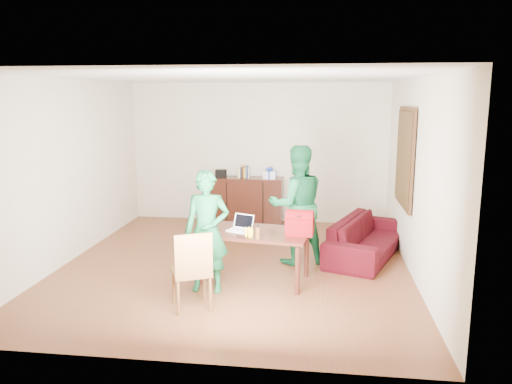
# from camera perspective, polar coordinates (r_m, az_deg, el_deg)

# --- Properties ---
(room) EXTENTS (5.20, 5.70, 2.90)m
(room) POSITION_cam_1_polar(r_m,az_deg,el_deg) (7.22, -2.24, 1.82)
(room) COLOR #4A2412
(room) RESTS_ON ground
(table) EXTENTS (1.57, 1.02, 0.69)m
(table) POSITION_cam_1_polar(r_m,az_deg,el_deg) (6.65, -0.22, -5.17)
(table) COLOR black
(table) RESTS_ON ground
(chair) EXTENTS (0.56, 0.55, 0.94)m
(chair) POSITION_cam_1_polar(r_m,az_deg,el_deg) (5.96, -7.35, -10.56)
(chair) COLOR brown
(chair) RESTS_ON ground
(person_near) EXTENTS (0.58, 0.39, 1.55)m
(person_near) POSITION_cam_1_polar(r_m,az_deg,el_deg) (6.30, -5.63, -4.51)
(person_near) COLOR #155F32
(person_near) RESTS_ON ground
(person_far) EXTENTS (1.02, 0.90, 1.75)m
(person_far) POSITION_cam_1_polar(r_m,az_deg,el_deg) (7.34, 4.70, -1.48)
(person_far) COLOR #166637
(person_far) RESTS_ON ground
(laptop) EXTENTS (0.35, 0.30, 0.21)m
(laptop) POSITION_cam_1_polar(r_m,az_deg,el_deg) (6.62, -1.98, -4.13)
(laptop) COLOR white
(laptop) RESTS_ON table
(bananas) EXTENTS (0.16, 0.12, 0.06)m
(bananas) POSITION_cam_1_polar(r_m,az_deg,el_deg) (6.31, -0.81, -5.03)
(bananas) COLOR gold
(bananas) RESTS_ON table
(bottle) EXTENTS (0.07, 0.07, 0.17)m
(bottle) POSITION_cam_1_polar(r_m,az_deg,el_deg) (6.25, 0.22, -4.63)
(bottle) COLOR brown
(bottle) RESTS_ON table
(red_bag) EXTENTS (0.37, 0.24, 0.26)m
(red_bag) POSITION_cam_1_polar(r_m,az_deg,el_deg) (6.44, 5.01, -3.80)
(red_bag) COLOR maroon
(red_bag) RESTS_ON table
(sofa) EXTENTS (1.44, 2.16, 0.59)m
(sofa) POSITION_cam_1_polar(r_m,az_deg,el_deg) (7.93, 12.54, -5.12)
(sofa) COLOR #3C070C
(sofa) RESTS_ON ground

